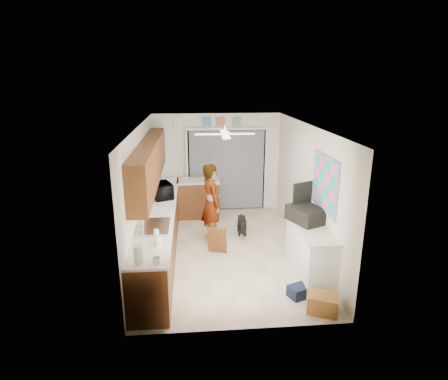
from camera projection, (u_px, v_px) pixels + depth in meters
name	position (u px, v px, depth m)	size (l,w,h in m)	color
floor	(226.00, 250.00, 7.58)	(5.00, 5.00, 0.00)	beige
ceiling	(226.00, 126.00, 6.86)	(5.00, 5.00, 0.00)	white
wall_back	(217.00, 163.00, 9.60)	(3.20, 3.20, 0.00)	white
wall_front	(244.00, 247.00, 4.84)	(3.20, 3.20, 0.00)	white
wall_left	(142.00, 193.00, 7.09)	(5.00, 5.00, 0.00)	white
wall_right	(307.00, 189.00, 7.35)	(5.00, 5.00, 0.00)	white
left_base_cabinets	(160.00, 232.00, 7.34)	(0.60, 4.80, 0.90)	brown
left_countertop	(159.00, 209.00, 7.21)	(0.62, 4.80, 0.04)	white
upper_cabinets	(150.00, 162.00, 7.13)	(0.32, 4.00, 0.80)	brown
sink_basin	(154.00, 227.00, 6.24)	(0.50, 0.76, 0.06)	silver
faucet	(143.00, 222.00, 6.20)	(0.03, 0.03, 0.22)	silver
peninsula_base	(198.00, 199.00, 9.32)	(1.00, 0.60, 0.90)	brown
peninsula_top	(198.00, 181.00, 9.18)	(1.04, 0.64, 0.04)	white
back_opening_recess	(227.00, 170.00, 9.65)	(2.00, 0.06, 2.10)	black
curtain_panel	(227.00, 171.00, 9.62)	(1.90, 0.03, 2.05)	gray
door_trim_left	(187.00, 171.00, 9.54)	(0.06, 0.04, 2.10)	white
door_trim_right	(266.00, 170.00, 9.71)	(0.06, 0.04, 2.10)	white
door_trim_head	(227.00, 129.00, 9.32)	(2.10, 0.04, 0.06)	white
header_frame_1	(207.00, 122.00, 9.25)	(0.22, 0.02, 0.22)	#4682BB
header_frame_2	(221.00, 122.00, 9.28)	(0.22, 0.02, 0.22)	#BE5E47
header_frame_3	(237.00, 121.00, 9.31)	(0.22, 0.02, 0.22)	#5DA467
header_frame_4	(253.00, 121.00, 9.35)	(0.22, 0.02, 0.22)	white
route66_sign	(178.00, 122.00, 9.19)	(0.22, 0.02, 0.26)	silver
right_counter_base	(310.00, 254.00, 6.42)	(0.50, 1.40, 0.90)	white
right_counter_top	(312.00, 228.00, 6.28)	(0.54, 1.44, 0.04)	white
abstract_painting	(325.00, 183.00, 6.28)	(0.03, 1.15, 0.95)	#FD5D94
ceiling_fan	(225.00, 134.00, 7.10)	(1.14, 1.14, 0.24)	white
microwave	(162.00, 191.00, 7.78)	(0.56, 0.38, 0.31)	black
cup	(157.00, 260.00, 5.06)	(0.11, 0.11, 0.09)	white
jar_a	(158.00, 240.00, 5.61)	(0.10, 0.10, 0.14)	silver
jar_b	(156.00, 233.00, 5.89)	(0.08, 0.08, 0.13)	silver
paper_towel_roll	(138.00, 255.00, 5.01)	(0.12, 0.12, 0.27)	white
suitcase	(306.00, 214.00, 6.49)	(0.47, 0.62, 0.27)	black
suitcase_rim	(306.00, 220.00, 6.53)	(0.44, 0.58, 0.02)	yellow
suitcase_lid	(302.00, 196.00, 6.70)	(0.42, 0.03, 0.50)	black
cardboard_box	(323.00, 303.00, 5.55)	(0.44, 0.33, 0.28)	#B27338
navy_crate	(299.00, 292.00, 5.94)	(0.31, 0.26, 0.19)	black
cabinet_door_panel	(217.00, 240.00, 7.35)	(0.38, 0.03, 0.57)	brown
man	(211.00, 203.00, 7.78)	(0.61, 0.40, 1.68)	white
dog	(242.00, 225.00, 8.31)	(0.23, 0.53, 0.42)	black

